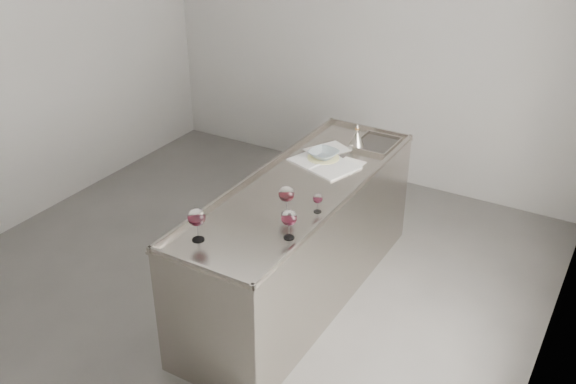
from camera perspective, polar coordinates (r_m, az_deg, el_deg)
The scene contains 12 objects.
room_shell at distance 4.39m, azimuth -6.43°, elevation 5.87°, with size 4.54×5.04×2.84m.
counter at distance 4.80m, azimuth 1.14°, elevation -4.38°, with size 0.77×2.42×0.97m.
wine_glass_left at distance 3.90m, azimuth -8.12°, elevation -2.31°, with size 0.11×0.11×0.22m.
wine_glass_middle at distance 4.13m, azimuth -0.13°, elevation -0.23°, with size 0.10×0.10×0.21m.
wine_glass_right at distance 3.88m, azimuth 0.09°, elevation -2.37°, with size 0.10×0.10×0.19m.
wine_glass_small at distance 4.19m, azimuth 2.66°, elevation -0.64°, with size 0.07×0.07×0.13m.
notebook at distance 4.87m, azimuth 3.21°, elevation 2.54°, with size 0.56×0.47×0.02m.
loose_paper_top at distance 4.87m, azimuth 5.36°, elevation 2.36°, with size 0.19×0.27×0.00m, color silver.
loose_paper_under at distance 5.11m, azimuth 3.52°, elevation 3.78°, with size 0.23×0.32×0.00m, color silver.
trivet at distance 4.95m, azimuth 3.16°, elevation 3.00°, with size 0.25×0.25×0.02m, color #ECE499.
ceramic_bowl at distance 4.93m, azimuth 3.17°, elevation 3.39°, with size 0.22×0.22×0.05m, color #86959C.
wine_funnel at distance 5.18m, azimuth 6.13°, elevation 4.68°, with size 0.13×0.13×0.20m.
Camera 1 is at (2.46, -3.23, 3.05)m, focal length 40.00 mm.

